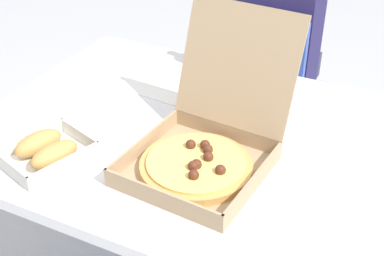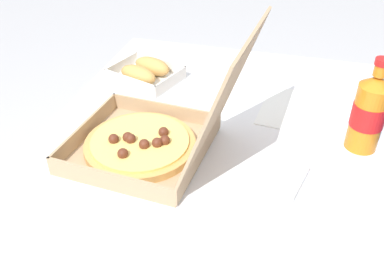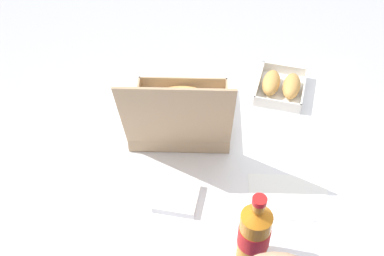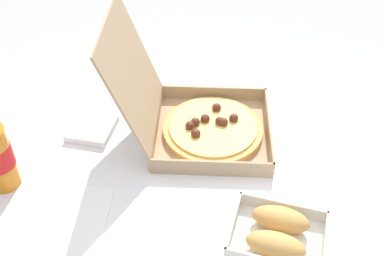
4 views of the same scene
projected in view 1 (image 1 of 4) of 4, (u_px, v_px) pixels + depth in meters
dining_table at (205, 162)px, 1.37m from camera, size 1.15×0.82×0.71m
chair at (260, 95)px, 1.97m from camera, size 0.40×0.40×0.83m
diner_person at (269, 37)px, 1.90m from camera, size 0.36×0.41×1.15m
pizza_box_open at (204, 148)px, 1.20m from camera, size 0.32×0.41×0.32m
bread_side_box at (47, 151)px, 1.23m from camera, size 0.20×0.23×0.06m
cola_bottle at (222, 42)px, 1.57m from camera, size 0.07×0.07×0.22m
paper_menu at (159, 85)px, 1.54m from camera, size 0.22×0.17×0.00m
napkin_pile at (254, 107)px, 1.42m from camera, size 0.13×0.13×0.02m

